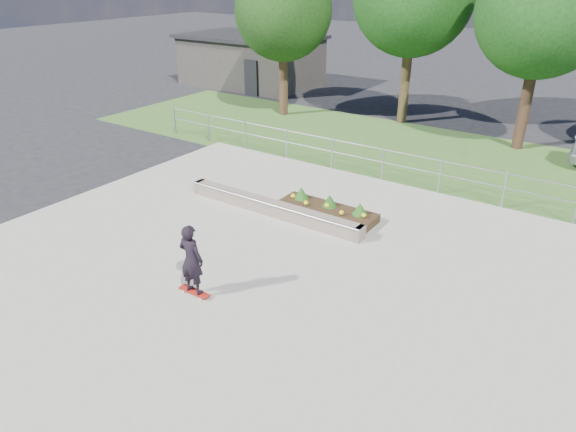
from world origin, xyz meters
name	(u,v)px	position (x,y,z in m)	size (l,w,h in m)	color
ground	(245,278)	(0.00, 0.00, 0.00)	(120.00, 120.00, 0.00)	black
grass_verge	(419,154)	(0.00, 11.00, 0.01)	(30.00, 8.00, 0.02)	#325421
concrete_slab	(245,277)	(0.00, 0.00, 0.03)	(15.00, 15.00, 0.06)	gray
fence	(383,160)	(0.00, 7.50, 0.77)	(20.06, 0.06, 1.20)	#97999F
building	(251,60)	(-14.00, 18.00, 1.51)	(8.40, 5.40, 3.00)	#2B2826
tree_far_left	(283,11)	(-8.00, 13.00, 4.85)	(4.55, 4.55, 7.15)	#342014
tree_mid_right	(544,12)	(3.00, 14.00, 5.23)	(4.90, 4.90, 7.70)	black
grind_ledge	(272,208)	(-1.50, 3.12, 0.26)	(6.00, 0.44, 0.43)	#69594D
planter_bed	(326,210)	(-0.10, 3.90, 0.24)	(3.00, 1.20, 0.61)	black
skateboarder	(191,260)	(-0.46, -1.25, 0.96)	(0.80, 0.44, 1.73)	white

